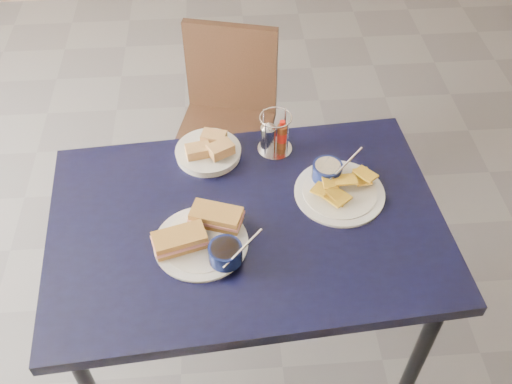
{
  "coord_description": "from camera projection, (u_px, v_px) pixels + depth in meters",
  "views": [
    {
      "loc": [
        -0.17,
        -1.26,
        1.99
      ],
      "look_at": [
        -0.09,
        -0.18,
        0.82
      ],
      "focal_mm": 40.0,
      "sensor_mm": 36.0,
      "label": 1
    }
  ],
  "objects": [
    {
      "name": "chair_far",
      "position": [
        223.0,
        109.0,
        2.41
      ],
      "size": [
        0.46,
        0.45,
        0.81
      ],
      "color": "black",
      "rests_on": "ground"
    },
    {
      "name": "bread_basket",
      "position": [
        209.0,
        151.0,
        1.78
      ],
      "size": [
        0.2,
        0.2,
        0.07
      ],
      "color": "white",
      "rests_on": "dining_table"
    },
    {
      "name": "sandwich_plate",
      "position": [
        205.0,
        237.0,
        1.54
      ],
      "size": [
        0.3,
        0.26,
        0.12
      ],
      "color": "white",
      "rests_on": "dining_table"
    },
    {
      "name": "condiment_caddy",
      "position": [
        274.0,
        136.0,
        1.78
      ],
      "size": [
        0.11,
        0.11,
        0.14
      ],
      "color": "silver",
      "rests_on": "dining_table"
    },
    {
      "name": "ground",
      "position": [
        274.0,
        295.0,
        2.32
      ],
      "size": [
        6.0,
        6.0,
        0.0
      ],
      "primitive_type": "plane",
      "color": "#56555B",
      "rests_on": "ground"
    },
    {
      "name": "dining_table",
      "position": [
        247.0,
        236.0,
        1.67
      ],
      "size": [
        1.16,
        0.82,
        0.75
      ],
      "color": "black",
      "rests_on": "ground"
    },
    {
      "name": "plantain_plate",
      "position": [
        336.0,
        184.0,
        1.68
      ],
      "size": [
        0.27,
        0.27,
        0.12
      ],
      "color": "white",
      "rests_on": "dining_table"
    }
  ]
}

